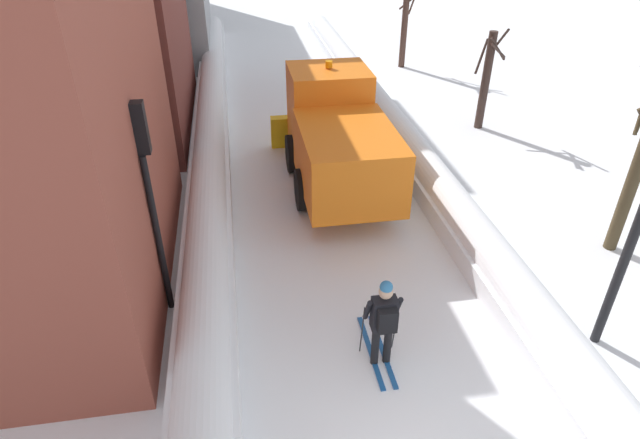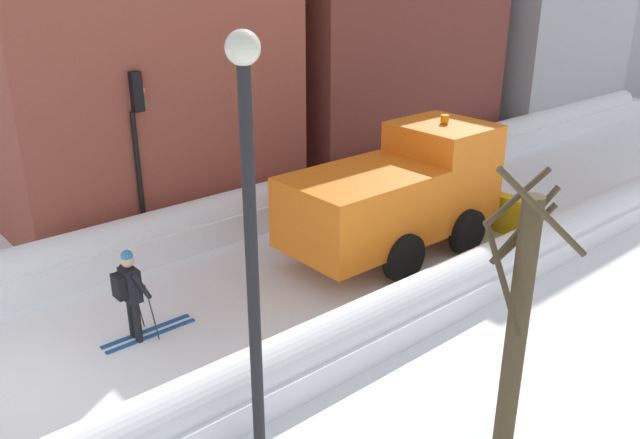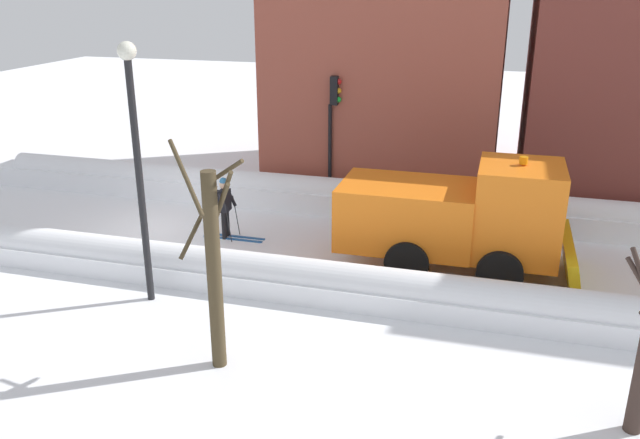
{
  "view_description": "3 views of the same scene",
  "coord_description": "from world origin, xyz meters",
  "px_view_note": "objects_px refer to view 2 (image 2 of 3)",
  "views": [
    {
      "loc": [
        -2.1,
        -4.15,
        7.17
      ],
      "look_at": [
        -0.53,
        5.44,
        1.06
      ],
      "focal_mm": 29.86,
      "sensor_mm": 36.0,
      "label": 1
    },
    {
      "loc": [
        10.16,
        -1.97,
        6.59
      ],
      "look_at": [
        0.37,
        6.45,
        1.39
      ],
      "focal_mm": 36.7,
      "sensor_mm": 36.0,
      "label": 2
    },
    {
      "loc": [
        16.26,
        9.69,
        7.06
      ],
      "look_at": [
        0.91,
        5.34,
        1.18
      ],
      "focal_mm": 36.67,
      "sensor_mm": 36.0,
      "label": 3
    }
  ],
  "objects_px": {
    "plow_truck": "(402,193)",
    "traffic_light_pole": "(138,126)",
    "skier": "(131,291)",
    "street_lamp": "(250,220)",
    "bare_tree_near": "(517,324)"
  },
  "relations": [
    {
      "from": "skier",
      "to": "bare_tree_near",
      "type": "relative_size",
      "value": 0.41
    },
    {
      "from": "bare_tree_near",
      "to": "traffic_light_pole",
      "type": "bearing_deg",
      "value": -178.02
    },
    {
      "from": "plow_truck",
      "to": "traffic_light_pole",
      "type": "xyz_separation_m",
      "value": [
        -4.24,
        -4.41,
        1.49
      ]
    },
    {
      "from": "skier",
      "to": "street_lamp",
      "type": "xyz_separation_m",
      "value": [
        4.09,
        -0.12,
        2.66
      ]
    },
    {
      "from": "traffic_light_pole",
      "to": "street_lamp",
      "type": "distance_m",
      "value": 8.22
    },
    {
      "from": "plow_truck",
      "to": "traffic_light_pole",
      "type": "distance_m",
      "value": 6.3
    },
    {
      "from": "bare_tree_near",
      "to": "skier",
      "type": "bearing_deg",
      "value": -157.53
    },
    {
      "from": "skier",
      "to": "bare_tree_near",
      "type": "height_order",
      "value": "bare_tree_near"
    },
    {
      "from": "plow_truck",
      "to": "skier",
      "type": "relative_size",
      "value": 3.31
    },
    {
      "from": "skier",
      "to": "bare_tree_near",
      "type": "xyz_separation_m",
      "value": [
        6.2,
        2.56,
        1.13
      ]
    },
    {
      "from": "traffic_light_pole",
      "to": "street_lamp",
      "type": "height_order",
      "value": "street_lamp"
    },
    {
      "from": "skier",
      "to": "street_lamp",
      "type": "height_order",
      "value": "street_lamp"
    },
    {
      "from": "traffic_light_pole",
      "to": "street_lamp",
      "type": "relative_size",
      "value": 0.72
    },
    {
      "from": "plow_truck",
      "to": "traffic_light_pole",
      "type": "bearing_deg",
      "value": -133.9
    },
    {
      "from": "plow_truck",
      "to": "street_lamp",
      "type": "bearing_deg",
      "value": -61.83
    }
  ]
}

